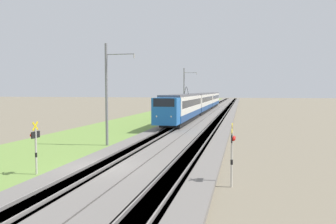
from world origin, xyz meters
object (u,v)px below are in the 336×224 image
object	(u,v)px
passenger_train	(201,102)
catenary_mast_mid	(184,91)
crossing_signal_far	(232,149)
catenary_mast_near	(107,94)
crossing_signal_near	(35,143)

from	to	relation	value
passenger_train	catenary_mast_mid	xyz separation A→B (m)	(-2.61, 2.90, 2.17)
passenger_train	crossing_signal_far	bearing A→B (deg)	8.70
crossing_signal_far	catenary_mast_mid	xyz separation A→B (m)	(46.17, 10.36, 2.75)
catenary_mast_near	crossing_signal_far	bearing A→B (deg)	-131.96
catenary_mast_near	catenary_mast_mid	xyz separation A→B (m)	(36.86, 0.00, 0.25)
passenger_train	catenary_mast_near	size ratio (longest dim) A/B	7.41
crossing_signal_far	catenary_mast_near	world-z (taller)	catenary_mast_near
crossing_signal_near	catenary_mast_mid	xyz separation A→B (m)	(46.50, -0.02, 2.82)
crossing_signal_far	catenary_mast_mid	size ratio (longest dim) A/B	0.34
passenger_train	crossing_signal_far	distance (m)	49.36
crossing_signal_near	catenary_mast_near	bearing A→B (deg)	-90.11
passenger_train	crossing_signal_far	size ratio (longest dim) A/B	20.34
crossing_signal_near	crossing_signal_far	world-z (taller)	crossing_signal_far
crossing_signal_far	catenary_mast_mid	bearing A→B (deg)	102.65
crossing_signal_far	catenary_mast_near	xyz separation A→B (m)	(9.31, 10.36, 2.51)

